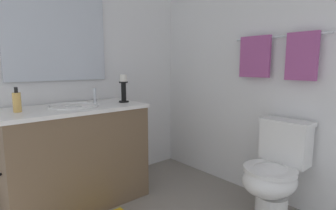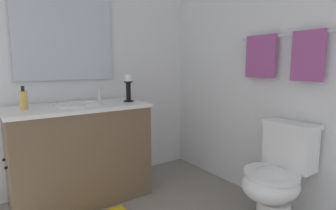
{
  "view_description": "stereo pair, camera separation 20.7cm",
  "coord_description": "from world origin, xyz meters",
  "px_view_note": "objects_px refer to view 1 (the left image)",
  "views": [
    {
      "loc": [
        1.08,
        -0.98,
        1.17
      ],
      "look_at": [
        -0.47,
        0.36,
        0.87
      ],
      "focal_mm": 28.43,
      "sensor_mm": 36.0,
      "label": 1
    },
    {
      "loc": [
        1.2,
        -0.82,
        1.17
      ],
      "look_at": [
        -0.47,
        0.36,
        0.87
      ],
      "focal_mm": 28.43,
      "sensor_mm": 36.0,
      "label": 2
    }
  ],
  "objects_px": {
    "sink_basin": "(74,111)",
    "towel_near_vanity": "(255,57)",
    "mirror": "(57,37)",
    "towel_center": "(302,56)",
    "soap_bottle": "(17,102)",
    "towel_bar": "(279,37)",
    "vanity_cabinet": "(76,156)",
    "candle_holder_tall": "(124,88)",
    "toilet": "(274,172)"
  },
  "relations": [
    {
      "from": "towel_bar",
      "to": "towel_near_vanity",
      "type": "relative_size",
      "value": 2.24
    },
    {
      "from": "mirror",
      "to": "towel_center",
      "type": "xyz_separation_m",
      "value": [
        1.53,
        1.27,
        -0.18
      ]
    },
    {
      "from": "sink_basin",
      "to": "soap_bottle",
      "type": "height_order",
      "value": "soap_bottle"
    },
    {
      "from": "candle_holder_tall",
      "to": "towel_bar",
      "type": "bearing_deg",
      "value": 39.73
    },
    {
      "from": "sink_basin",
      "to": "toilet",
      "type": "xyz_separation_m",
      "value": [
        1.19,
        1.07,
        -0.44
      ]
    },
    {
      "from": "vanity_cabinet",
      "to": "toilet",
      "type": "distance_m",
      "value": 1.6
    },
    {
      "from": "vanity_cabinet",
      "to": "mirror",
      "type": "distance_m",
      "value": 1.04
    },
    {
      "from": "mirror",
      "to": "soap_bottle",
      "type": "height_order",
      "value": "mirror"
    },
    {
      "from": "towel_bar",
      "to": "towel_near_vanity",
      "type": "height_order",
      "value": "towel_near_vanity"
    },
    {
      "from": "toilet",
      "to": "towel_center",
      "type": "bearing_deg",
      "value": 74.46
    },
    {
      "from": "mirror",
      "to": "towel_bar",
      "type": "relative_size",
      "value": 1.11
    },
    {
      "from": "vanity_cabinet",
      "to": "towel_bar",
      "type": "distance_m",
      "value": 1.93
    },
    {
      "from": "vanity_cabinet",
      "to": "sink_basin",
      "type": "xyz_separation_m",
      "value": [
        -0.0,
        0.0,
        0.38
      ]
    },
    {
      "from": "toilet",
      "to": "candle_holder_tall",
      "type": "bearing_deg",
      "value": -151.78
    },
    {
      "from": "towel_bar",
      "to": "candle_holder_tall",
      "type": "bearing_deg",
      "value": -140.27
    },
    {
      "from": "candle_holder_tall",
      "to": "toilet",
      "type": "height_order",
      "value": "candle_holder_tall"
    },
    {
      "from": "vanity_cabinet",
      "to": "candle_holder_tall",
      "type": "height_order",
      "value": "candle_holder_tall"
    },
    {
      "from": "mirror",
      "to": "towel_near_vanity",
      "type": "distance_m",
      "value": 1.71
    },
    {
      "from": "mirror",
      "to": "toilet",
      "type": "relative_size",
      "value": 1.16
    },
    {
      "from": "mirror",
      "to": "soap_bottle",
      "type": "xyz_separation_m",
      "value": [
        0.27,
        -0.4,
        -0.5
      ]
    },
    {
      "from": "vanity_cabinet",
      "to": "towel_near_vanity",
      "type": "bearing_deg",
      "value": 55.97
    },
    {
      "from": "candle_holder_tall",
      "to": "towel_center",
      "type": "distance_m",
      "value": 1.48
    },
    {
      "from": "soap_bottle",
      "to": "towel_near_vanity",
      "type": "distance_m",
      "value": 1.91
    },
    {
      "from": "vanity_cabinet",
      "to": "towel_center",
      "type": "relative_size",
      "value": 3.15
    },
    {
      "from": "sink_basin",
      "to": "towel_bar",
      "type": "distance_m",
      "value": 1.77
    },
    {
      "from": "vanity_cabinet",
      "to": "mirror",
      "type": "relative_size",
      "value": 1.31
    },
    {
      "from": "mirror",
      "to": "toilet",
      "type": "xyz_separation_m",
      "value": [
        1.47,
        1.07,
        -1.05
      ]
    },
    {
      "from": "vanity_cabinet",
      "to": "soap_bottle",
      "type": "relative_size",
      "value": 6.33
    },
    {
      "from": "sink_basin",
      "to": "towel_near_vanity",
      "type": "bearing_deg",
      "value": 55.95
    },
    {
      "from": "soap_bottle",
      "to": "toilet",
      "type": "bearing_deg",
      "value": 50.75
    },
    {
      "from": "mirror",
      "to": "vanity_cabinet",
      "type": "bearing_deg",
      "value": -0.01
    },
    {
      "from": "sink_basin",
      "to": "towel_center",
      "type": "height_order",
      "value": "towel_center"
    },
    {
      "from": "towel_near_vanity",
      "to": "towel_center",
      "type": "xyz_separation_m",
      "value": [
        0.39,
        0.0,
        -0.01
      ]
    },
    {
      "from": "sink_basin",
      "to": "toilet",
      "type": "bearing_deg",
      "value": 41.75
    },
    {
      "from": "towel_near_vanity",
      "to": "vanity_cabinet",
      "type": "bearing_deg",
      "value": -124.03
    },
    {
      "from": "vanity_cabinet",
      "to": "mirror",
      "type": "xyz_separation_m",
      "value": [
        -0.28,
        0.0,
        1.0
      ]
    },
    {
      "from": "towel_bar",
      "to": "towel_center",
      "type": "distance_m",
      "value": 0.25
    },
    {
      "from": "mirror",
      "to": "towel_near_vanity",
      "type": "bearing_deg",
      "value": 48.15
    },
    {
      "from": "towel_near_vanity",
      "to": "towel_bar",
      "type": "bearing_deg",
      "value": 5.24
    },
    {
      "from": "towel_bar",
      "to": "towel_near_vanity",
      "type": "distance_m",
      "value": 0.25
    },
    {
      "from": "soap_bottle",
      "to": "towel_near_vanity",
      "type": "relative_size",
      "value": 0.51
    },
    {
      "from": "mirror",
      "to": "towel_near_vanity",
      "type": "relative_size",
      "value": 2.48
    },
    {
      "from": "soap_bottle",
      "to": "towel_bar",
      "type": "distance_m",
      "value": 2.06
    },
    {
      "from": "toilet",
      "to": "mirror",
      "type": "bearing_deg",
      "value": -144.11
    },
    {
      "from": "vanity_cabinet",
      "to": "sink_basin",
      "type": "distance_m",
      "value": 0.38
    },
    {
      "from": "soap_bottle",
      "to": "towel_center",
      "type": "relative_size",
      "value": 0.5
    },
    {
      "from": "sink_basin",
      "to": "towel_bar",
      "type": "bearing_deg",
      "value": 50.69
    },
    {
      "from": "vanity_cabinet",
      "to": "towel_bar",
      "type": "relative_size",
      "value": 1.45
    },
    {
      "from": "vanity_cabinet",
      "to": "sink_basin",
      "type": "relative_size",
      "value": 2.83
    },
    {
      "from": "vanity_cabinet",
      "to": "towel_center",
      "type": "height_order",
      "value": "towel_center"
    }
  ]
}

